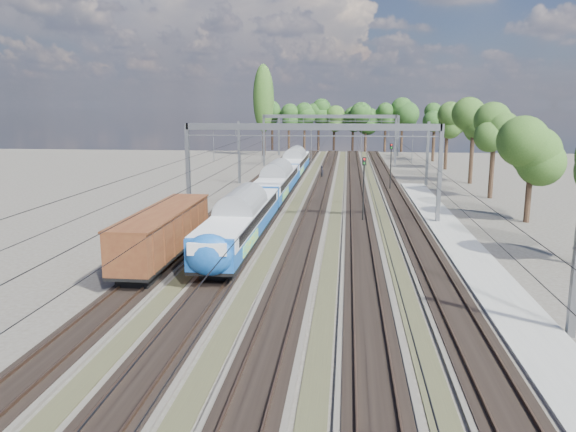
# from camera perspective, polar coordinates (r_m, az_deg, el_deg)

# --- Properties ---
(ground) EXTENTS (220.00, 220.00, 0.00)m
(ground) POSITION_cam_1_polar(r_m,az_deg,el_deg) (23.64, -2.70, -15.50)
(ground) COLOR #47423A
(ground) RESTS_ON ground
(track_bed) EXTENTS (21.00, 130.00, 0.34)m
(track_bed) POSITION_cam_1_polar(r_m,az_deg,el_deg) (66.78, 3.16, 2.12)
(track_bed) COLOR #47423A
(track_bed) RESTS_ON ground
(platform) EXTENTS (3.00, 70.00, 0.30)m
(platform) POSITION_cam_1_polar(r_m,az_deg,el_deg) (43.08, 17.56, -3.40)
(platform) COLOR gray
(platform) RESTS_ON ground
(catenary) EXTENTS (25.65, 130.00, 9.00)m
(catenary) POSITION_cam_1_polar(r_m,az_deg,el_deg) (73.73, 3.79, 7.90)
(catenary) COLOR slate
(catenary) RESTS_ON ground
(tree_belt) EXTENTS (40.23, 98.63, 11.97)m
(tree_belt) POSITION_cam_1_polar(r_m,az_deg,el_deg) (111.67, 8.58, 9.78)
(tree_belt) COLOR black
(tree_belt) RESTS_ON ground
(poplar) EXTENTS (4.40, 4.40, 19.04)m
(poplar) POSITION_cam_1_polar(r_m,az_deg,el_deg) (120.20, -2.51, 11.80)
(poplar) COLOR black
(poplar) RESTS_ON ground
(emu_train) EXTENTS (3.00, 63.49, 4.39)m
(emu_train) POSITION_cam_1_polar(r_m,az_deg,el_deg) (62.34, -1.17, 3.80)
(emu_train) COLOR black
(emu_train) RESTS_ON ground
(freight_boxcar) EXTENTS (2.86, 13.80, 3.56)m
(freight_boxcar) POSITION_cam_1_polar(r_m,az_deg,el_deg) (38.94, -12.50, -1.60)
(freight_boxcar) COLOR black
(freight_boxcar) RESTS_ON ground
(worker) EXTENTS (0.48, 0.71, 1.89)m
(worker) POSITION_cam_1_polar(r_m,az_deg,el_deg) (82.78, 3.49, 4.47)
(worker) COLOR black
(worker) RESTS_ON ground
(signal_near) EXTENTS (0.39, 0.36, 5.98)m
(signal_near) POSITION_cam_1_polar(r_m,az_deg,el_deg) (51.71, 7.70, 3.51)
(signal_near) COLOR black
(signal_near) RESTS_ON ground
(signal_far) EXTENTS (0.42, 0.39, 5.89)m
(signal_far) POSITION_cam_1_polar(r_m,az_deg,el_deg) (72.04, 10.41, 5.53)
(signal_far) COLOR black
(signal_far) RESTS_ON ground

